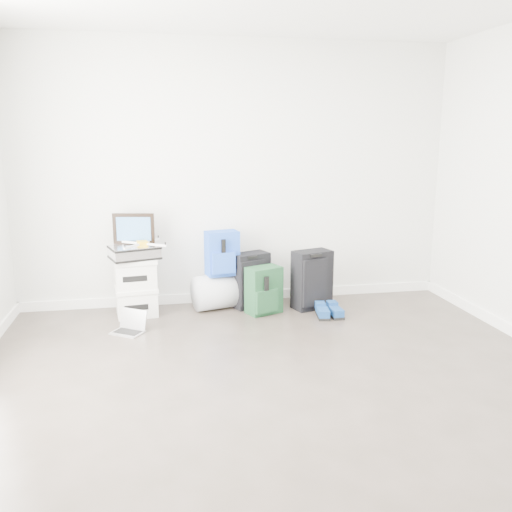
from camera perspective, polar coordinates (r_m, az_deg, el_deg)
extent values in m
plane|color=#362F27|center=(3.63, 4.17, -16.11)|extent=(5.00, 5.00, 0.00)
cube|color=silver|center=(5.66, -2.08, 8.55)|extent=(4.50, 0.02, 2.70)
cube|color=white|center=(5.88, -1.96, -4.21)|extent=(4.50, 0.02, 0.10)
cube|color=silver|center=(5.51, -12.43, -4.85)|extent=(0.42, 0.35, 0.25)
cube|color=silver|center=(5.47, -12.50, -3.41)|extent=(0.44, 0.37, 0.04)
cube|color=silver|center=(5.43, -12.57, -1.96)|extent=(0.42, 0.35, 0.25)
cube|color=silver|center=(5.40, -12.64, -0.48)|extent=(0.44, 0.37, 0.04)
cube|color=#B2B2B7|center=(5.38, -12.68, 0.38)|extent=(0.52, 0.44, 0.13)
cube|color=black|center=(5.44, -12.76, 2.82)|extent=(0.40, 0.10, 0.30)
cube|color=#27699E|center=(5.42, -12.76, 2.79)|extent=(0.33, 0.07, 0.23)
cube|color=gold|center=(5.34, -11.88, 1.30)|extent=(0.11, 0.11, 0.05)
cube|color=white|center=(5.45, -11.02, 1.56)|extent=(0.18, 0.24, 0.02)
cube|color=white|center=(5.42, -13.05, 1.41)|extent=(0.24, 0.18, 0.02)
cube|color=white|center=(5.23, -12.77, 1.03)|extent=(0.18, 0.24, 0.02)
cube|color=white|center=(5.26, -10.67, 1.18)|extent=(0.24, 0.18, 0.02)
cylinder|color=#94979D|center=(5.60, -3.56, -3.69)|extent=(0.65, 0.49, 0.36)
cube|color=#1B39B5|center=(5.49, -3.60, 0.31)|extent=(0.35, 0.25, 0.45)
cube|color=#1B39B5|center=(5.40, -3.45, -0.72)|extent=(0.24, 0.11, 0.21)
cube|color=black|center=(5.61, -0.59, -2.53)|extent=(0.42, 0.33, 0.57)
cube|color=black|center=(5.49, -0.38, -2.85)|extent=(0.27, 0.13, 0.46)
cube|color=black|center=(5.43, -0.39, -0.12)|extent=(0.11, 0.06, 0.02)
cube|color=#14381B|center=(5.42, 0.83, -3.61)|extent=(0.39, 0.32, 0.47)
cube|color=#14381B|center=(5.34, 1.07, -4.76)|extent=(0.25, 0.16, 0.22)
cube|color=black|center=(5.59, 5.89, -2.48)|extent=(0.43, 0.33, 0.60)
cube|color=black|center=(5.47, 6.26, -2.81)|extent=(0.28, 0.12, 0.48)
cube|color=black|center=(5.41, 6.32, 0.06)|extent=(0.13, 0.07, 0.03)
cube|color=black|center=(5.40, 7.01, -6.23)|extent=(0.15, 0.29, 0.03)
cube|color=#1A55A0|center=(5.39, 7.02, -5.76)|extent=(0.14, 0.28, 0.07)
cube|color=black|center=(5.44, 8.27, -6.13)|extent=(0.12, 0.28, 0.03)
cube|color=#1A55A0|center=(5.43, 8.28, -5.67)|extent=(0.11, 0.27, 0.07)
cylinder|color=#9D8B6F|center=(5.77, 7.18, -2.29)|extent=(0.18, 0.18, 0.55)
cube|color=silver|center=(5.07, -13.37, -7.85)|extent=(0.34, 0.31, 0.01)
cube|color=black|center=(5.07, -13.38, -7.77)|extent=(0.27, 0.24, 0.00)
cube|color=black|center=(5.11, -12.78, -6.48)|extent=(0.23, 0.16, 0.18)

